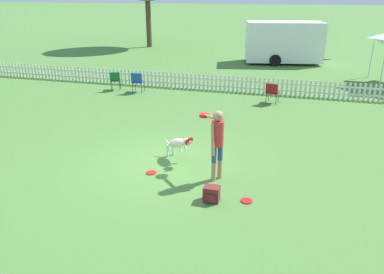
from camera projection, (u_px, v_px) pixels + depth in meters
The scene contains 11 objects.
ground_plane at pixel (163, 164), 9.70m from camera, with size 240.00×240.00×0.00m, color #4C7A38.
handler_person at pixel (216, 136), 8.57m from camera, with size 0.78×1.04×1.70m.
leaping_dog at pixel (178, 143), 9.75m from camera, with size 1.03×0.75×0.78m.
frisbee_near_handler at pixel (151, 173), 9.21m from camera, with size 0.25×0.25×0.02m.
frisbee_near_dog at pixel (247, 201), 7.97m from camera, with size 0.25×0.25×0.02m.
backpack_on_grass at pixel (211, 194), 7.94m from camera, with size 0.34×0.29×0.34m.
picket_fence at pixel (223, 83), 16.60m from camera, with size 26.47×0.04×0.70m.
folding_chair_blue_left at pixel (137, 81), 16.28m from camera, with size 0.54×0.56×0.88m.
folding_chair_center at pixel (272, 91), 14.70m from camera, with size 0.56×0.58×0.83m.
folding_chair_green_right at pixel (115, 79), 16.65m from camera, with size 0.58×0.59×0.84m.
equipment_trailer at pixel (283, 42), 22.68m from camera, with size 5.40×3.01×2.45m.
Camera 1 is at (3.07, -8.24, 4.20)m, focal length 35.00 mm.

